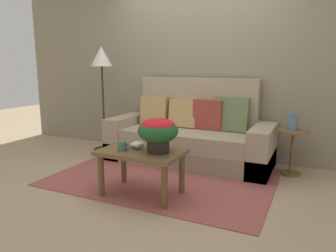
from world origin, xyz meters
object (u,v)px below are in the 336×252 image
object	(u,v)px
coffee_table	(142,158)
side_table	(293,144)
table_vase	(293,123)
snack_bowl	(137,145)
floor_lamp	(102,68)
potted_plant	(158,131)
couch	(190,137)
coffee_mug	(123,146)

from	to	relation	value
coffee_table	side_table	bearing A→B (deg)	44.66
side_table	table_vase	distance (m)	0.26
coffee_table	snack_bowl	distance (m)	0.15
floor_lamp	potted_plant	xyz separation A→B (m)	(1.58, -1.24, -0.59)
table_vase	snack_bowl	bearing A→B (deg)	-137.56
couch	table_vase	world-z (taller)	couch
floor_lamp	snack_bowl	size ratio (longest dim) A/B	11.10
couch	snack_bowl	size ratio (longest dim) A/B	15.40
coffee_table	potted_plant	xyz separation A→B (m)	(0.18, 0.02, 0.29)
coffee_table	side_table	size ratio (longest dim) A/B	1.50
coffee_table	table_vase	bearing A→B (deg)	45.26
coffee_mug	snack_bowl	bearing A→B (deg)	57.81
snack_bowl	coffee_mug	bearing A→B (deg)	-122.19
floor_lamp	table_vase	xyz separation A→B (m)	(2.72, 0.06, -0.63)
side_table	coffee_mug	bearing A→B (deg)	-136.89
side_table	potted_plant	xyz separation A→B (m)	(-1.15, -1.30, 0.30)
snack_bowl	table_vase	world-z (taller)	table_vase
couch	potted_plant	bearing A→B (deg)	-82.59
couch	snack_bowl	world-z (taller)	couch
couch	coffee_mug	distance (m)	1.41
couch	floor_lamp	xyz separation A→B (m)	(-1.42, -0.04, 0.93)
couch	side_table	size ratio (longest dim) A/B	3.98
couch	side_table	distance (m)	1.32
floor_lamp	table_vase	bearing A→B (deg)	1.35
coffee_table	snack_bowl	world-z (taller)	snack_bowl
coffee_mug	table_vase	distance (m)	2.05
side_table	floor_lamp	distance (m)	2.88
floor_lamp	potted_plant	world-z (taller)	floor_lamp
coffee_mug	floor_lamp	bearing A→B (deg)	132.55
couch	side_table	world-z (taller)	couch
floor_lamp	table_vase	distance (m)	2.79
potted_plant	floor_lamp	bearing A→B (deg)	141.85
coffee_mug	snack_bowl	world-z (taller)	coffee_mug
couch	potted_plant	xyz separation A→B (m)	(0.17, -1.28, 0.34)
side_table	snack_bowl	xyz separation A→B (m)	(-1.41, -1.27, 0.13)
table_vase	coffee_mug	bearing A→B (deg)	-136.35
side_table	coffee_mug	size ratio (longest dim) A/B	4.01
side_table	potted_plant	bearing A→B (deg)	-131.64
side_table	potted_plant	world-z (taller)	potted_plant
coffee_mug	coffee_table	bearing A→B (deg)	27.35
side_table	coffee_mug	xyz separation A→B (m)	(-1.50, -1.40, 0.14)
side_table	snack_bowl	size ratio (longest dim) A/B	3.87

